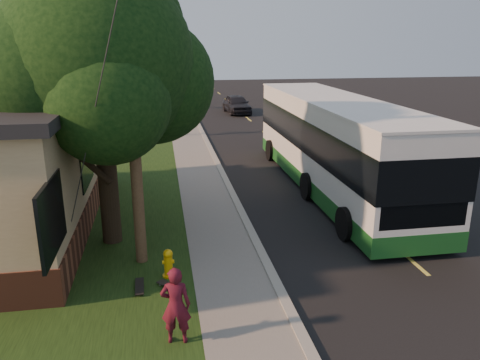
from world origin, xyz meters
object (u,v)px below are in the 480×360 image
object	(u,v)px
fire_hydrant	(168,263)
bare_tree_near	(145,103)
skateboard_spare	(171,286)
distant_car	(237,104)
skateboard_main	(140,286)
transit_bus	(334,142)
bare_tree_far	(154,86)
traffic_signal	(192,69)
skateboarder	(176,305)
leafy_tree	(100,65)
utility_pole	(130,91)

from	to	relation	value
fire_hydrant	bare_tree_near	distance (m)	18.10
skateboard_spare	distant_car	bearing A→B (deg)	77.52
distant_car	bare_tree_near	bearing A→B (deg)	-131.75
bare_tree_near	skateboard_main	size ratio (longest dim) A/B	5.20
fire_hydrant	skateboard_spare	world-z (taller)	fire_hydrant
transit_bus	bare_tree_far	bearing A→B (deg)	106.87
traffic_signal	transit_bus	distance (m)	27.80
traffic_signal	distant_car	world-z (taller)	traffic_signal
bare_tree_far	fire_hydrant	bearing A→B (deg)	-89.24
bare_tree_near	skateboard_main	xyz separation A→B (m)	(0.19, -18.51, -2.02)
bare_tree_far	skateboarder	world-z (taller)	bare_tree_far
skateboarder	distant_car	world-z (taller)	skateboarder
leafy_tree	bare_tree_far	bearing A→B (deg)	87.55
traffic_signal	skateboard_main	distance (m)	34.85
transit_bus	skateboard_spare	world-z (taller)	transit_bus
transit_bus	fire_hydrant	bearing A→B (deg)	-136.21
skateboard_spare	distant_car	xyz separation A→B (m)	(6.16, 27.82, 0.62)
bare_tree_near	bare_tree_far	distance (m)	12.01
skateboarder	skateboard_spare	bearing A→B (deg)	-81.75
traffic_signal	skateboarder	world-z (taller)	traffic_signal
leafy_tree	traffic_signal	size ratio (longest dim) A/B	1.42
bare_tree_near	transit_bus	bearing A→B (deg)	-56.49
skateboard_spare	skateboarder	bearing A→B (deg)	-88.49
leafy_tree	traffic_signal	bearing A→B (deg)	81.53
distant_car	fire_hydrant	bearing A→B (deg)	-106.90
traffic_signal	skateboard_main	world-z (taller)	traffic_signal
fire_hydrant	leafy_tree	xyz separation A→B (m)	(-1.57, 2.65, 4.73)
fire_hydrant	leafy_tree	distance (m)	5.65
bare_tree_far	skateboard_main	xyz separation A→B (m)	(-0.31, -30.51, -1.88)
utility_pole	bare_tree_near	distance (m)	17.19
utility_pole	transit_bus	distance (m)	9.62
utility_pole	leafy_tree	distance (m)	1.94
distant_car	bare_tree_far	bearing A→B (deg)	152.88
skateboard_main	distant_car	distance (m)	28.55
utility_pole	skateboard_spare	xyz separation A→B (m)	(0.75, -1.62, -4.50)
traffic_signal	distant_car	bearing A→B (deg)	-65.52
transit_bus	skateboard_main	bearing A→B (deg)	-136.91
skateboarder	utility_pole	bearing A→B (deg)	-71.02
fire_hydrant	distant_car	size ratio (longest dim) A/B	0.17
fire_hydrant	skateboard_spare	bearing A→B (deg)	-85.92
transit_bus	skateboard_main	world-z (taller)	transit_bus
transit_bus	skateboarder	size ratio (longest dim) A/B	8.34
distant_car	leafy_tree	bearing A→B (deg)	-111.62
bare_tree_far	skateboard_spare	size ratio (longest dim) A/B	5.36
skateboarder	fire_hydrant	bearing A→B (deg)	-81.15
skateboard_main	transit_bus	bearing A→B (deg)	43.09
fire_hydrant	transit_bus	distance (m)	9.46
bare_tree_near	traffic_signal	xyz separation A→B (m)	(4.00, 16.00, 1.01)
distant_car	skateboard_spare	bearing A→B (deg)	-106.53
skateboard_main	skateboarder	bearing A→B (deg)	-69.84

